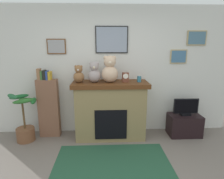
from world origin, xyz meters
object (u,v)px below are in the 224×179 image
at_px(teddy_bear_tan, 110,70).
at_px(potted_plant, 25,123).
at_px(mantel_clock, 125,77).
at_px(bookshelf, 49,106).
at_px(tv_stand, 184,125).
at_px(teddy_bear_brown, 94,73).
at_px(fireplace, 110,110).
at_px(television, 186,107).
at_px(teddy_bear_cream, 79,75).
at_px(candle_jar, 139,79).

bearing_deg(teddy_bear_tan, potted_plant, -176.91).
distance_m(potted_plant, mantel_clock, 2.14).
height_order(bookshelf, tv_stand, bookshelf).
bearing_deg(bookshelf, tv_stand, -2.07).
bearing_deg(tv_stand, teddy_bear_brown, -179.99).
height_order(bookshelf, potted_plant, bookshelf).
relative_size(fireplace, television, 2.90).
bearing_deg(teddy_bear_brown, tv_stand, 0.01).
bearing_deg(tv_stand, teddy_bear_cream, -180.00).
height_order(teddy_bear_cream, teddy_bear_tan, teddy_bear_tan).
xyz_separation_m(teddy_bear_brown, teddy_bear_tan, (0.29, -0.00, 0.05)).
bearing_deg(mantel_clock, candle_jar, 0.29).
bearing_deg(candle_jar, potted_plant, -177.68).
height_order(teddy_bear_brown, teddy_bear_tan, teddy_bear_tan).
xyz_separation_m(fireplace, tv_stand, (1.53, -0.02, -0.35)).
distance_m(tv_stand, candle_jar, 1.37).
height_order(fireplace, television, fireplace).
distance_m(tv_stand, teddy_bear_tan, 1.92).
relative_size(bookshelf, potted_plant, 1.44).
bearing_deg(candle_jar, teddy_bear_brown, -179.97).
xyz_separation_m(tv_stand, television, (0.00, -0.00, 0.38)).
relative_size(potted_plant, teddy_bear_brown, 2.45).
bearing_deg(mantel_clock, television, -0.02).
bearing_deg(mantel_clock, tv_stand, 0.05).
bearing_deg(television, bookshelf, 177.90).
distance_m(mantel_clock, teddy_bear_cream, 0.89).
bearing_deg(bookshelf, candle_jar, -3.17).
relative_size(candle_jar, mantel_clock, 0.61).
height_order(fireplace, mantel_clock, mantel_clock).
distance_m(potted_plant, television, 3.20).
bearing_deg(candle_jar, teddy_bear_cream, -179.98).
xyz_separation_m(fireplace, television, (1.53, -0.02, 0.03)).
bearing_deg(teddy_bear_tan, tv_stand, 0.01).
height_order(potted_plant, teddy_bear_brown, teddy_bear_brown).
relative_size(bookshelf, candle_jar, 12.25).
bearing_deg(tv_stand, television, -90.00).
bearing_deg(teddy_bear_brown, candle_jar, 0.03).
bearing_deg(television, candle_jar, 179.90).
bearing_deg(television, teddy_bear_cream, 179.97).
bearing_deg(candle_jar, teddy_bear_tan, -179.93).
xyz_separation_m(television, teddy_bear_tan, (-1.54, 0.00, 0.76)).
bearing_deg(teddy_bear_tan, mantel_clock, -0.13).
bearing_deg(teddy_bear_tan, television, -0.04).
height_order(potted_plant, tv_stand, potted_plant).
bearing_deg(teddy_bear_tan, teddy_bear_cream, 179.98).
height_order(teddy_bear_cream, teddy_bear_brown, teddy_bear_brown).
distance_m(fireplace, potted_plant, 1.67).
height_order(television, teddy_bear_brown, teddy_bear_brown).
bearing_deg(fireplace, teddy_bear_tan, -111.46).
relative_size(potted_plant, television, 1.93).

